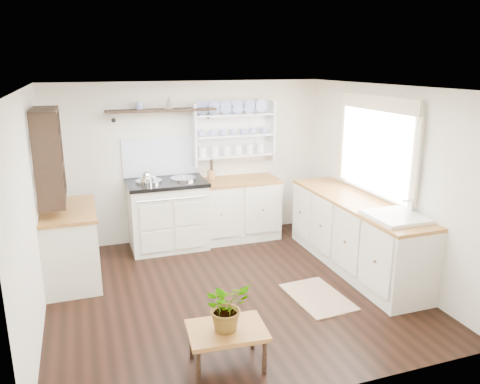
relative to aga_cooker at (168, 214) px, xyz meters
name	(u,v)px	position (x,y,z in m)	size (l,w,h in m)	color
floor	(230,290)	(0.41, -1.57, -0.49)	(4.00, 3.80, 0.01)	black
wall_back	(190,162)	(0.41, 0.33, 0.66)	(4.00, 0.02, 2.30)	beige
wall_right	(384,181)	(2.41, -1.57, 0.66)	(0.02, 3.80, 2.30)	beige
wall_left	(31,214)	(-1.59, -1.57, 0.66)	(0.02, 3.80, 2.30)	beige
ceiling	(229,88)	(0.41, -1.57, 1.81)	(4.00, 3.80, 0.01)	white
window	(376,145)	(2.36, -1.42, 1.07)	(0.08, 1.55, 1.22)	white
aga_cooker	(168,214)	(0.00, 0.00, 0.00)	(1.08, 0.75, 1.00)	beige
back_cabinets	(235,208)	(1.01, 0.03, -0.03)	(1.27, 0.63, 0.90)	beige
right_cabinets	(355,233)	(2.11, -1.47, -0.03)	(0.62, 2.43, 0.90)	beige
belfast_sink	(395,227)	(2.11, -2.22, 0.31)	(0.55, 0.60, 0.45)	white
left_cabinets	(71,244)	(-1.29, -0.67, -0.03)	(0.62, 1.13, 0.90)	beige
plate_rack	(233,132)	(1.06, 0.29, 1.06)	(1.20, 0.22, 0.90)	white
high_shelf	(162,111)	(0.01, 0.21, 1.42)	(1.50, 0.29, 0.16)	black
left_shelving	(49,155)	(-1.43, -0.67, 1.06)	(0.28, 0.80, 1.05)	black
kettle	(147,180)	(-0.28, -0.12, 0.55)	(0.18, 0.18, 0.22)	silver
utensil_crock	(211,175)	(0.67, 0.11, 0.48)	(0.12, 0.12, 0.13)	olive
center_table	(227,333)	(-0.04, -2.88, -0.18)	(0.70, 0.52, 0.36)	brown
potted_plant	(227,306)	(-0.04, -2.88, 0.08)	(0.39, 0.34, 0.43)	#3F7233
floor_rug	(318,297)	(1.29, -2.06, -0.48)	(0.55, 0.85, 0.02)	#866A4E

